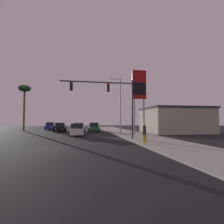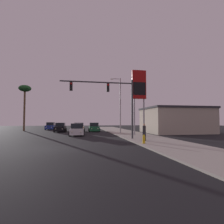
% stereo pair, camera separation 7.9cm
% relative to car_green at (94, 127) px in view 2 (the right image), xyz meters
% --- Properties ---
extents(ground_plane, '(120.00, 120.00, 0.00)m').
position_rel_car_green_xyz_m(ground_plane, '(-4.62, -19.72, -0.76)').
color(ground_plane, black).
extents(sidewalk_right, '(5.00, 60.00, 0.12)m').
position_rel_car_green_xyz_m(sidewalk_right, '(4.88, -9.72, -0.70)').
color(sidewalk_right, '#9E998E').
rests_on(sidewalk_right, ground).
extents(building_gas_station, '(10.30, 8.30, 4.30)m').
position_rel_car_green_xyz_m(building_gas_station, '(13.38, -6.10, 1.40)').
color(building_gas_station, '#B2A893').
rests_on(building_gas_station, ground).
extents(car_green, '(2.04, 4.32, 1.68)m').
position_rel_car_green_xyz_m(car_green, '(0.00, 0.00, 0.00)').
color(car_green, '#195933').
rests_on(car_green, ground).
extents(car_blue, '(2.04, 4.32, 1.68)m').
position_rel_car_green_xyz_m(car_blue, '(-9.31, 8.65, 0.00)').
color(car_blue, navy).
rests_on(car_blue, ground).
extents(car_black, '(2.04, 4.32, 1.68)m').
position_rel_car_green_xyz_m(car_black, '(-6.17, 0.11, 0.00)').
color(car_black, black).
rests_on(car_black, ground).
extents(car_white, '(2.04, 4.32, 1.68)m').
position_rel_car_green_xyz_m(car_white, '(-3.02, -8.31, 0.00)').
color(car_white, silver).
rests_on(car_white, ground).
extents(car_tan, '(2.04, 4.33, 1.68)m').
position_rel_car_green_xyz_m(car_tan, '(-2.79, -0.63, 0.00)').
color(car_tan, tan).
rests_on(car_tan, ground).
extents(traffic_light_mast, '(7.91, 0.36, 6.50)m').
position_rel_car_green_xyz_m(traffic_light_mast, '(0.84, -14.82, 4.00)').
color(traffic_light_mast, '#38383D').
rests_on(traffic_light_mast, sidewalk_right).
extents(street_lamp, '(1.74, 0.24, 9.00)m').
position_rel_car_green_xyz_m(street_lamp, '(3.78, -5.49, 4.36)').
color(street_lamp, '#99999E').
rests_on(street_lamp, sidewalk_right).
extents(gas_station_sign, '(2.00, 0.42, 9.00)m').
position_rel_car_green_xyz_m(gas_station_sign, '(5.50, -10.27, 5.86)').
color(gas_station_sign, '#99999E').
rests_on(gas_station_sign, sidewalk_right).
extents(fire_hydrant, '(0.24, 0.34, 0.76)m').
position_rel_car_green_xyz_m(fire_hydrant, '(2.89, -19.03, -0.27)').
color(fire_hydrant, gold).
rests_on(fire_hydrant, sidewalk_right).
extents(pedestrian_on_sidewalk, '(0.34, 0.32, 1.67)m').
position_rel_car_green_xyz_m(pedestrian_on_sidewalk, '(3.63, -17.17, 0.27)').
color(pedestrian_on_sidewalk, '#23232D').
rests_on(pedestrian_on_sidewalk, sidewalk_right).
extents(palm_tree_mid, '(2.40, 2.40, 9.27)m').
position_rel_car_green_xyz_m(palm_tree_mid, '(-13.72, 4.28, 7.30)').
color(palm_tree_mid, brown).
rests_on(palm_tree_mid, ground).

